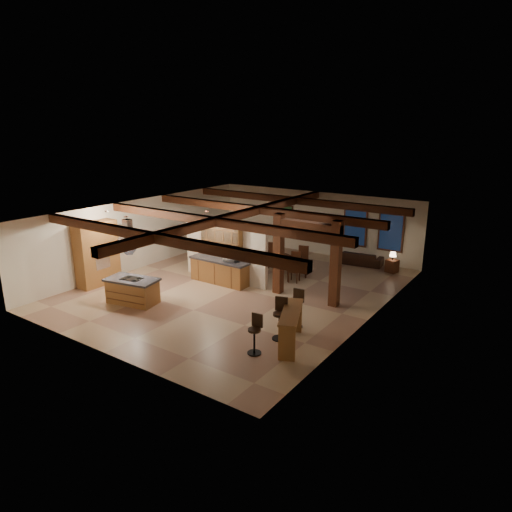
{
  "coord_description": "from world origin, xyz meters",
  "views": [
    {
      "loc": [
        9.53,
        -12.73,
        5.85
      ],
      "look_at": [
        0.43,
        0.5,
        1.21
      ],
      "focal_mm": 32.0,
      "sensor_mm": 36.0,
      "label": 1
    }
  ],
  "objects_px": {
    "sofa": "(360,258)",
    "dining_table": "(284,267)",
    "bar_counter": "(291,322)",
    "kitchen_island": "(133,291)"
  },
  "relations": [
    {
      "from": "kitchen_island",
      "to": "bar_counter",
      "type": "bearing_deg",
      "value": 3.37
    },
    {
      "from": "sofa",
      "to": "bar_counter",
      "type": "height_order",
      "value": "bar_counter"
    },
    {
      "from": "kitchen_island",
      "to": "sofa",
      "type": "distance_m",
      "value": 9.78
    },
    {
      "from": "sofa",
      "to": "bar_counter",
      "type": "xyz_separation_m",
      "value": [
        1.34,
        -8.25,
        0.41
      ]
    },
    {
      "from": "dining_table",
      "to": "sofa",
      "type": "bearing_deg",
      "value": 79.38
    },
    {
      "from": "kitchen_island",
      "to": "bar_counter",
      "type": "distance_m",
      "value": 6.0
    },
    {
      "from": "dining_table",
      "to": "sofa",
      "type": "relative_size",
      "value": 0.99
    },
    {
      "from": "sofa",
      "to": "dining_table",
      "type": "bearing_deg",
      "value": 49.46
    },
    {
      "from": "kitchen_island",
      "to": "bar_counter",
      "type": "xyz_separation_m",
      "value": [
        5.99,
        0.35,
        0.24
      ]
    },
    {
      "from": "bar_counter",
      "to": "dining_table",
      "type": "bearing_deg",
      "value": 123.03
    }
  ]
}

